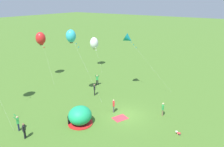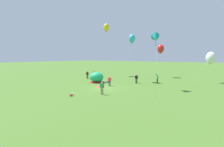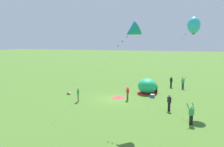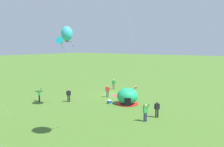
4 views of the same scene
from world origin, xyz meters
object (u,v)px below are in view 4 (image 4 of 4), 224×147
(person_far_back, at_px, (108,91))
(kite_cyan, at_px, (67,34))
(person_center_field, at_px, (114,84))
(person_arms_raised, at_px, (39,94))
(person_near_tent, at_px, (69,95))
(popup_tent, at_px, (127,96))
(toddler_crawling, at_px, (136,87))
(cooler_box, at_px, (109,102))
(kite_teal, at_px, (61,42))
(person_strolling, at_px, (157,108))
(person_flying_kite, at_px, (145,112))

(person_far_back, height_order, kite_cyan, kite_cyan)
(person_center_field, bearing_deg, person_arms_raised, 75.29)
(person_near_tent, bearing_deg, popup_tent, -153.11)
(toddler_crawling, bearing_deg, cooler_box, 101.27)
(person_near_tent, relative_size, kite_teal, 0.20)
(popup_tent, height_order, person_arms_raised, popup_tent)
(person_center_field, bearing_deg, popup_tent, 134.81)
(cooler_box, relative_size, person_strolling, 0.33)
(popup_tent, bearing_deg, person_arms_raised, 28.78)
(person_arms_raised, xyz_separation_m, kite_cyan, (-5.44, -0.10, 7.80))
(person_arms_raised, height_order, kite_teal, kite_teal)
(cooler_box, distance_m, person_arms_raised, 9.45)
(person_flying_kite, xyz_separation_m, person_near_tent, (11.74, -1.01, -0.03))
(kite_teal, bearing_deg, person_strolling, 172.65)
(toddler_crawling, height_order, kite_cyan, kite_cyan)
(popup_tent, relative_size, person_strolling, 1.63)
(popup_tent, height_order, person_strolling, popup_tent)
(kite_teal, bearing_deg, toddler_crawling, -124.26)
(person_near_tent, relative_size, kite_cyan, 0.18)
(person_near_tent, bearing_deg, cooler_box, -152.98)
(cooler_box, xyz_separation_m, person_center_field, (4.89, -8.05, 0.74))
(person_flying_kite, distance_m, person_strolling, 1.83)
(kite_teal, bearing_deg, person_arms_raised, 102.48)
(popup_tent, xyz_separation_m, cooler_box, (2.08, 1.04, -0.78))
(person_strolling, xyz_separation_m, person_near_tent, (12.19, 0.76, 0.00))
(popup_tent, distance_m, kite_teal, 13.38)
(person_strolling, relative_size, kite_cyan, 0.18)
(person_flying_kite, height_order, kite_cyan, kite_cyan)
(person_flying_kite, distance_m, person_center_field, 16.48)
(popup_tent, xyz_separation_m, person_flying_kite, (-4.78, 4.54, 0.00))
(person_far_back, height_order, person_center_field, same)
(cooler_box, relative_size, kite_cyan, 0.06)
(toddler_crawling, xyz_separation_m, person_flying_kite, (-9.03, 14.42, 0.82))
(toddler_crawling, distance_m, kite_cyan, 17.68)
(person_near_tent, distance_m, kite_cyan, 8.36)
(person_flying_kite, bearing_deg, toddler_crawling, -57.93)
(person_near_tent, xyz_separation_m, kite_cyan, (-2.10, 2.02, 7.83))
(person_center_field, distance_m, kite_cyan, 14.95)
(cooler_box, bearing_deg, person_flying_kite, 152.95)
(person_center_field, xyz_separation_m, kite_teal, (4.44, 7.63, 7.00))
(toddler_crawling, height_order, person_arms_raised, person_arms_raised)
(cooler_box, bearing_deg, person_far_back, -49.76)
(person_far_back, bearing_deg, person_flying_kite, 145.89)
(person_strolling, relative_size, person_arms_raised, 0.91)
(person_near_tent, bearing_deg, kite_teal, -33.18)
(kite_teal, xyz_separation_m, kite_cyan, (-6.55, 4.92, 0.83))
(cooler_box, height_order, kite_cyan, kite_cyan)
(person_flying_kite, xyz_separation_m, person_strolling, (-0.45, -1.78, -0.03))
(person_arms_raised, distance_m, person_far_back, 9.41)
(person_arms_raised, bearing_deg, person_near_tent, -147.51)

